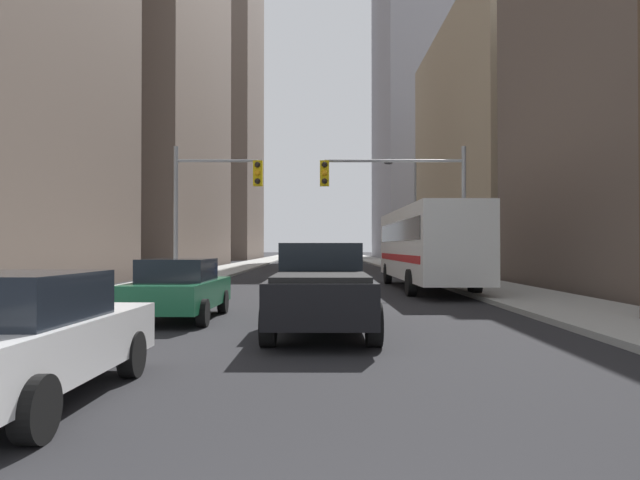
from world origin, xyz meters
name	(u,v)px	position (x,y,z in m)	size (l,w,h in m)	color
sidewalk_left	(241,266)	(-7.20, 50.00, 0.07)	(3.62, 160.00, 0.15)	#9E9E99
sidewalk_right	(399,266)	(7.20, 50.00, 0.07)	(3.62, 160.00, 0.15)	#9E9E99
city_bus	(427,244)	(4.52, 22.15, 1.93)	(2.67, 11.53, 3.40)	silver
pickup_truck_black	(321,288)	(0.02, 10.14, 0.93)	(2.20, 5.41, 1.90)	black
sedan_white	(17,338)	(-3.47, 4.46, 0.77)	(1.95, 4.26, 1.52)	white
sedan_green	(179,289)	(-3.51, 12.17, 0.77)	(1.95, 4.25, 1.52)	#195938
sedan_blue	(321,266)	(0.08, 29.90, 0.77)	(1.95, 4.20, 1.52)	navy
traffic_signal_near_left	(214,193)	(-4.42, 21.60, 4.04)	(3.69, 0.44, 6.00)	gray
traffic_signal_near_right	(400,191)	(3.31, 21.60, 4.14)	(6.07, 0.44, 6.00)	gray
street_lamp_right	(410,205)	(5.78, 34.38, 4.50)	(2.07, 0.32, 7.50)	gray
building_left_mid_office	(131,74)	(-17.04, 49.28, 17.44)	(14.22, 24.46, 34.87)	#66564C
building_left_far_tower	(212,40)	(-16.82, 86.40, 33.99)	(14.00, 22.71, 67.97)	#66564C
building_right_mid_block	(556,146)	(19.63, 45.26, 10.17)	(18.92, 26.84, 20.34)	tan
building_right_far_highrise	(428,100)	(17.08, 88.41, 25.16)	(15.22, 28.13, 50.32)	#93939E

